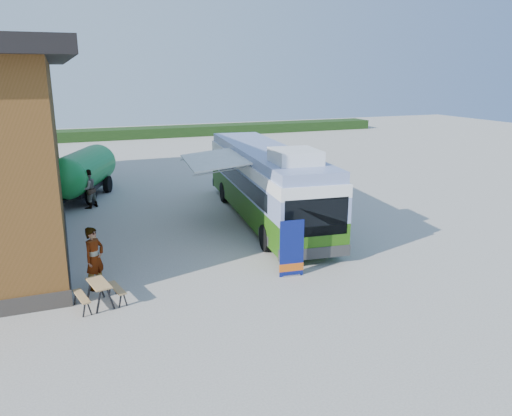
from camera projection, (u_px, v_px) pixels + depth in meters
name	position (u px, v px, depth m)	size (l,w,h in m)	color
ground	(276.00, 274.00, 16.78)	(100.00, 100.00, 0.00)	#BCB7AD
hedge	(202.00, 130.00, 53.58)	(40.00, 3.00, 1.00)	#264419
bus	(266.00, 181.00, 22.54)	(3.90, 12.56, 3.80)	#346510
awning	(222.00, 162.00, 21.72)	(3.26, 4.76, 0.54)	white
banner	(292.00, 254.00, 16.40)	(0.84, 0.24, 1.94)	#0C155B
picnic_table	(99.00, 288.00, 14.39)	(1.46, 1.36, 0.72)	tan
person_a	(95.00, 258.00, 15.40)	(0.73, 0.48, 2.01)	#999999
person_b	(88.00, 189.00, 24.66)	(0.95, 0.74, 1.95)	#999999
slurry_tanker	(83.00, 171.00, 26.47)	(3.83, 6.53, 2.57)	green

